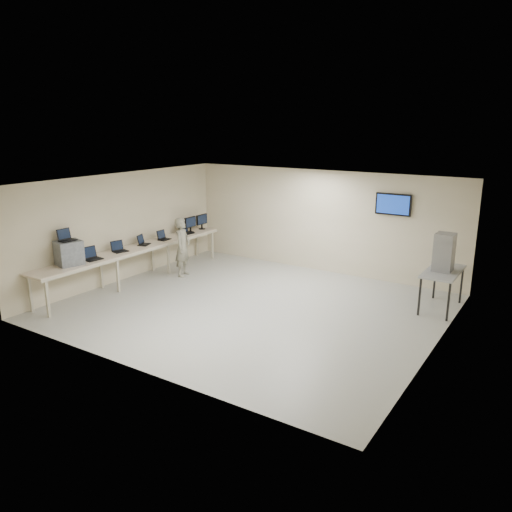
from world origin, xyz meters
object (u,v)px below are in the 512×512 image
Objects in this scene: soldier at (183,247)px; side_table at (443,274)px; workbench at (136,250)px; equipment_box at (69,253)px.

side_table is at bearing -95.91° from soldier.
side_table is at bearing 16.98° from workbench.
side_table is at bearing 44.61° from equipment_box.
soldier reaches higher than workbench.
side_table is (7.25, 4.15, -0.36)m from equipment_box.
equipment_box is at bearing 148.95° from soldier.
workbench reaches higher than side_table.
workbench is 3.77× the size of soldier.
equipment_box is 3.09m from soldier.
soldier reaches higher than side_table.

